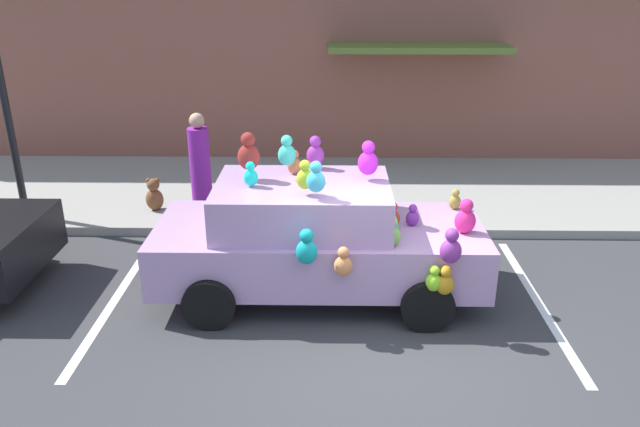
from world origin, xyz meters
TOP-DOWN VIEW (x-y plane):
  - ground_plane at (0.00, 0.00)m, footprint 60.00×60.00m
  - sidewalk at (0.00, 5.00)m, footprint 24.00×4.00m
  - storefront_building at (0.01, 7.14)m, footprint 24.00×1.25m
  - parking_stripe_front at (2.08, 1.00)m, footprint 0.12×3.60m
  - parking_stripe_rear at (-3.45, 1.00)m, footprint 0.12×3.60m
  - plush_covered_car at (-0.81, 1.19)m, footprint 4.18×2.02m
  - teddy_bear_on_sidewalk at (-3.65, 3.80)m, footprint 0.30×0.25m
  - pedestrian_near_shopfront at (-2.73, 3.41)m, footprint 0.33×0.33m

SIDE VIEW (x-z plane):
  - ground_plane at x=0.00m, z-range 0.00..0.00m
  - parking_stripe_front at x=2.08m, z-range 0.00..0.01m
  - parking_stripe_rear at x=-3.45m, z-range 0.00..0.01m
  - sidewalk at x=0.00m, z-range 0.00..0.15m
  - teddy_bear_on_sidewalk at x=-3.65m, z-range 0.13..0.71m
  - plush_covered_car at x=-0.81m, z-range -0.27..1.89m
  - pedestrian_near_shopfront at x=-2.73m, z-range 0.10..1.88m
  - storefront_building at x=0.01m, z-range -0.01..6.39m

